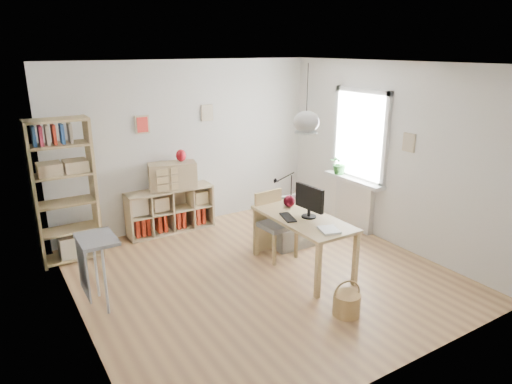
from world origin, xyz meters
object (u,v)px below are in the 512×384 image
tall_bookshelf (63,186)px  monitor (309,200)px  drawer_chest (173,176)px  storage_chest (290,229)px  desk (303,224)px  cube_shelf (169,213)px  chair (274,220)px

tall_bookshelf → monitor: size_ratio=4.08×
monitor → drawer_chest: (-1.00, 2.23, -0.06)m
tall_bookshelf → drawer_chest: 1.68m
monitor → storage_chest: bearing=64.8°
desk → tall_bookshelf: bearing=143.0°
monitor → tall_bookshelf: bearing=137.9°
tall_bookshelf → drawer_chest: tall_bookshelf is taller
cube_shelf → storage_chest: bearing=-46.4°
cube_shelf → tall_bookshelf: tall_bookshelf is taller
tall_bookshelf → monitor: tall_bookshelf is taller
tall_bookshelf → monitor: (2.65, -1.99, -0.10)m
cube_shelf → monitor: (1.09, -2.27, 0.69)m
storage_chest → monitor: size_ratio=1.52×
cube_shelf → drawer_chest: (0.09, -0.04, 0.63)m
cube_shelf → desk: bearing=-65.4°
tall_bookshelf → desk: bearing=-37.0°
cube_shelf → storage_chest: 2.01m
cube_shelf → chair: chair is taller
chair → monitor: monitor is taller
cube_shelf → tall_bookshelf: bearing=-169.8°
monitor → cube_shelf: bearing=110.4°
chair → monitor: size_ratio=1.91×
desk → drawer_chest: size_ratio=2.03×
cube_shelf → chair: (0.95, -1.67, 0.24)m
chair → drawer_chest: drawer_chest is taller
storage_chest → monitor: (-0.30, -0.82, 0.76)m
chair → storage_chest: bearing=22.3°
storage_chest → cube_shelf: bearing=134.8°
chair → tall_bookshelf: bearing=147.0°
chair → drawer_chest: 1.88m
tall_bookshelf → drawer_chest: bearing=8.3°
tall_bookshelf → storage_chest: (2.95, -1.17, -0.86)m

